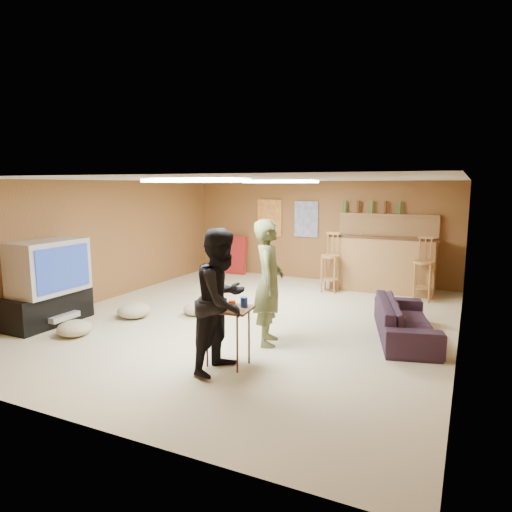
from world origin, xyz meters
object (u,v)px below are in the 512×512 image
at_px(person_black, 222,301).
at_px(tray_table, 228,336).
at_px(tv_body, 49,267).
at_px(sofa, 405,320).
at_px(person_olive, 269,282).
at_px(bar_counter, 382,264).

bearing_deg(person_black, tray_table, 8.73).
xyz_separation_m(person_black, tray_table, (-0.01, 0.15, -0.47)).
height_order(tv_body, tray_table, tv_body).
height_order(tv_body, sofa, tv_body).
relative_size(person_olive, tray_table, 2.38).
bearing_deg(person_olive, tv_body, 82.19).
xyz_separation_m(tv_body, bar_counter, (4.15, 4.45, -0.35)).
relative_size(person_black, tray_table, 2.33).
distance_m(bar_counter, sofa, 2.93).
bearing_deg(tray_table, person_black, -86.24).
bearing_deg(bar_counter, tv_body, -133.00).
bearing_deg(person_olive, sofa, -77.78).
xyz_separation_m(bar_counter, person_olive, (-0.82, -3.79, 0.29)).
height_order(person_black, tray_table, person_black).
bearing_deg(bar_counter, tray_table, -101.39).
height_order(tv_body, person_olive, person_olive).
xyz_separation_m(bar_counter, sofa, (0.82, -2.80, -0.29)).
distance_m(tv_body, tray_table, 3.26).
bearing_deg(person_olive, person_black, 154.63).
bearing_deg(bar_counter, sofa, -73.64).
relative_size(person_olive, sofa, 0.93).
bearing_deg(person_black, tv_body, 88.18).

